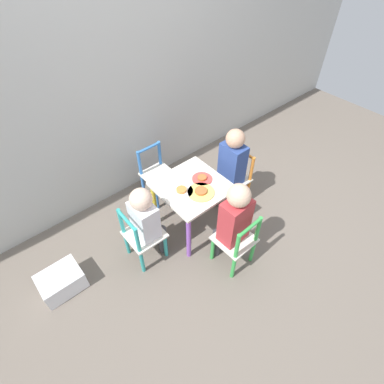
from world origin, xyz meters
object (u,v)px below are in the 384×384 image
Objects in this scene: chair_blue at (157,175)px; plate_left at (182,191)px; chair_teal at (142,236)px; child_left at (146,218)px; chair_orange at (234,179)px; plate_right at (202,179)px; child_front at (233,219)px; storage_bin at (62,281)px; plate_front at (201,192)px; child_right at (231,164)px; chair_green at (237,242)px; kids_table at (192,193)px.

plate_left is (-0.10, -0.48, 0.23)m from chair_blue.
chair_teal is 0.17m from child_left.
chair_orange reaches higher than plate_right.
child_front is at bearing -102.08° from plate_right.
storage_bin is (-0.60, 0.16, -0.17)m from chair_teal.
plate_front is at bearing -103.55° from child_left.
chair_blue is 0.54m from plate_left.
chair_orange is 0.44m from plate_right.
child_left is 0.75m from storage_bin.
chair_blue reaches higher than plate_right.
child_right is 5.00× the size of plate_right.
chair_green is at bearing -133.96° from chair_teal.
chair_green is 0.54m from plate_right.
kids_table is 1.13m from storage_bin.
chair_blue is at bearing 90.35° from plate_front.
child_left is at bearing -90.06° from chair_orange.
chair_teal is 0.62m from plate_right.
plate_right is 0.53× the size of storage_bin.
child_front is 0.58m from child_right.
chair_green is at bearing -137.80° from child_left.
chair_green is 1.77× the size of storage_bin.
chair_green is at bearing -30.49° from storage_bin.
chair_orange is (0.48, -0.00, -0.13)m from kids_table.
child_right is at bearing -135.95° from child_front.
chair_blue is 1.77× the size of storage_bin.
plate_left is 0.60× the size of storage_bin.
plate_front is (0.42, -0.10, 0.07)m from child_left.
child_right is at bearing -0.36° from plate_left.
kids_table is 0.43m from child_front.
kids_table is 0.98× the size of chair_orange.
chair_orange and chair_blue have the same top height.
chair_blue is at bearing 102.27° from plate_right.
plate_front is (-0.01, 0.32, 0.02)m from child_front.
plate_left is at bearing -89.91° from child_right.
chair_teal and chair_blue have the same top height.
plate_left is at bearing -89.92° from chair_orange.
chair_teal is 0.67m from chair_blue.
plate_front is at bearing -45.00° from plate_left.
chair_green reaches higher than plate_right.
child_right is (0.42, -0.00, 0.07)m from kids_table.
storage_bin is (-1.08, 0.26, -0.40)m from plate_front.
plate_left is (0.38, -0.00, 0.23)m from chair_teal.
plate_right is (0.10, 0.10, -0.00)m from plate_front.
chair_orange is (0.47, 0.48, 0.00)m from chair_green.
child_right is 0.32m from plate_right.
child_left is (-0.43, 0.48, 0.16)m from chair_green.
child_front is 0.32m from plate_front.
chair_orange is 0.66m from child_front.
chair_teal is 0.44m from plate_left.
plate_left is at bearing -78.20° from chair_green.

